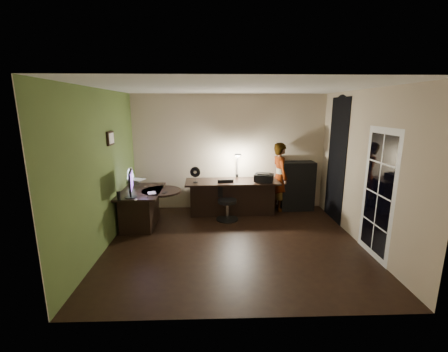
{
  "coord_description": "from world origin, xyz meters",
  "views": [
    {
      "loc": [
        -0.36,
        -5.01,
        2.39
      ],
      "look_at": [
        -0.15,
        1.05,
        1.0
      ],
      "focal_mm": 24.0,
      "sensor_mm": 36.0,
      "label": 1
    }
  ],
  "objects_px": {
    "desk_left": "(143,208)",
    "office_chair": "(227,201)",
    "desk_right": "(232,198)",
    "person": "(280,177)",
    "cabinet": "(297,186)",
    "monitor": "(130,188)"
  },
  "relations": [
    {
      "from": "cabinet",
      "to": "monitor",
      "type": "xyz_separation_m",
      "value": [
        -3.52,
        -1.37,
        0.35
      ]
    },
    {
      "from": "desk_right",
      "to": "person",
      "type": "bearing_deg",
      "value": 11.77
    },
    {
      "from": "person",
      "to": "cabinet",
      "type": "bearing_deg",
      "value": -99.31
    },
    {
      "from": "monitor",
      "to": "person",
      "type": "xyz_separation_m",
      "value": [
        3.11,
        1.37,
        -0.13
      ]
    },
    {
      "from": "desk_right",
      "to": "monitor",
      "type": "relative_size",
      "value": 3.74
    },
    {
      "from": "cabinet",
      "to": "office_chair",
      "type": "height_order",
      "value": "cabinet"
    },
    {
      "from": "desk_right",
      "to": "monitor",
      "type": "height_order",
      "value": "monitor"
    },
    {
      "from": "desk_left",
      "to": "office_chair",
      "type": "bearing_deg",
      "value": 7.88
    },
    {
      "from": "desk_right",
      "to": "cabinet",
      "type": "bearing_deg",
      "value": 8.2
    },
    {
      "from": "office_chair",
      "to": "desk_right",
      "type": "bearing_deg",
      "value": 62.32
    },
    {
      "from": "monitor",
      "to": "person",
      "type": "height_order",
      "value": "person"
    },
    {
      "from": "desk_left",
      "to": "office_chair",
      "type": "relative_size",
      "value": 1.52
    },
    {
      "from": "desk_left",
      "to": "monitor",
      "type": "bearing_deg",
      "value": -100.71
    },
    {
      "from": "desk_left",
      "to": "office_chair",
      "type": "distance_m",
      "value": 1.77
    },
    {
      "from": "desk_right",
      "to": "person",
      "type": "height_order",
      "value": "person"
    },
    {
      "from": "cabinet",
      "to": "desk_left",
      "type": "bearing_deg",
      "value": -168.34
    },
    {
      "from": "desk_right",
      "to": "person",
      "type": "distance_m",
      "value": 1.24
    },
    {
      "from": "desk_left",
      "to": "cabinet",
      "type": "relative_size",
      "value": 1.12
    },
    {
      "from": "office_chair",
      "to": "person",
      "type": "distance_m",
      "value": 1.47
    },
    {
      "from": "cabinet",
      "to": "monitor",
      "type": "distance_m",
      "value": 3.8
    },
    {
      "from": "cabinet",
      "to": "person",
      "type": "distance_m",
      "value": 0.47
    },
    {
      "from": "cabinet",
      "to": "person",
      "type": "bearing_deg",
      "value": 177.1
    }
  ]
}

